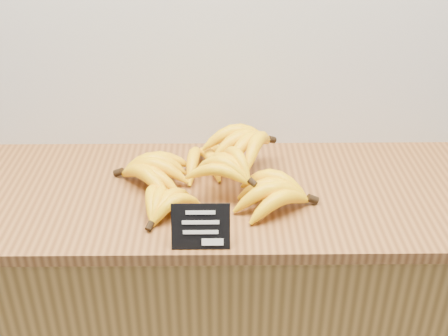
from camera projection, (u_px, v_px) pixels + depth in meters
counter at (224, 322)px, 1.69m from camera, size 1.39×0.50×0.90m
counter_top at (224, 193)px, 1.46m from camera, size 1.38×0.54×0.03m
chalkboard_sign at (201, 227)px, 1.22m from camera, size 0.13×0.04×0.10m
banana_pile at (216, 173)px, 1.42m from camera, size 0.52×0.39×0.12m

